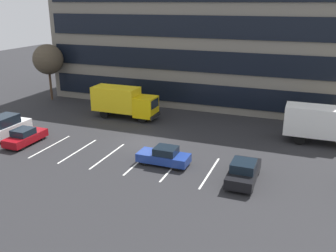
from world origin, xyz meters
TOP-DOWN VIEW (x-y plane):
  - ground_plane at (0.00, 0.00)m, footprint 120.00×120.00m
  - office_building at (0.00, 17.95)m, footprint 34.99×13.82m
  - lot_markings at (-0.00, -3.67)m, footprint 14.14×5.40m
  - box_truck_yellow_all at (-4.96, 5.94)m, footprint 6.98×2.31m
  - box_truck_yellow at (14.57, 5.41)m, footprint 6.99×2.31m
  - sedan_maroon at (-9.33, -3.95)m, footprint 1.66×3.95m
  - suv_white at (-12.12, -3.19)m, footprint 1.91×4.50m
  - sedan_black at (9.47, -4.17)m, footprint 1.79×4.29m
  - sedan_navy at (3.39, -3.54)m, footprint 3.92×1.64m
  - bare_tree at (-17.00, 9.49)m, footprint 3.65×3.65m

SIDE VIEW (x-z plane):
  - ground_plane at x=0.00m, z-range 0.00..0.00m
  - lot_markings at x=0.00m, z-range 0.00..0.01m
  - sedan_navy at x=3.39m, z-range -0.04..1.37m
  - sedan_maroon at x=-9.33m, z-range -0.04..1.38m
  - sedan_black at x=9.47m, z-range -0.04..1.49m
  - suv_white at x=-12.12m, z-range -0.03..2.00m
  - box_truck_yellow_all at x=-4.96m, z-range 0.20..3.44m
  - box_truck_yellow at x=14.57m, z-range 0.20..3.44m
  - bare_tree at x=-17.00m, z-range 1.58..8.43m
  - office_building at x=0.00m, z-range 0.00..14.40m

